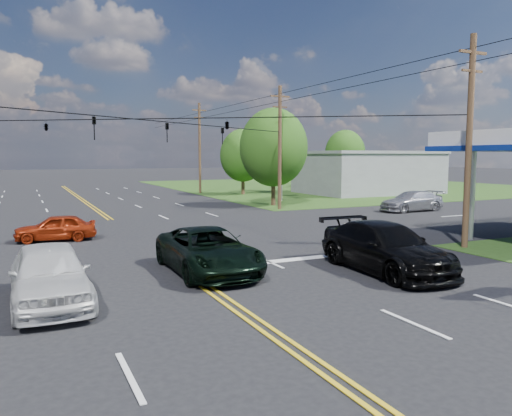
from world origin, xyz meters
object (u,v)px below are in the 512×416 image
tree_right_a (273,147)px  retail_ne (368,174)px  tree_right_b (243,155)px  suv_black (385,247)px  pickup_dkgreen (208,251)px  pole_right_far (200,147)px  tree_far_r (345,153)px  pole_ne (280,146)px  pickup_white (50,274)px  pole_se (469,139)px

tree_right_a → retail_ne: bearing=26.6°
tree_right_b → suv_black: 36.67m
tree_right_a → pickup_dkgreen: 24.81m
pole_right_far → tree_far_r: pole_right_far is taller
pole_ne → pickup_white: (-17.59, -19.37, -4.05)m
pole_se → tree_right_b: size_ratio=1.34×
pickup_dkgreen → suv_black: (5.87, -2.57, 0.08)m
pole_ne → pole_right_far: (0.00, 19.00, 0.25)m
tree_right_a → tree_far_r: bearing=42.0°
pole_se → tree_far_r: (21.00, 39.00, -0.37)m
pickup_white → pole_ne: bearing=47.2°
tree_right_b → tree_far_r: tree_far_r is taller
retail_ne → pole_se: (-17.00, -29.00, 2.72)m
pickup_dkgreen → pickup_white: bearing=-161.0°
pickup_dkgreen → tree_far_r: bearing=49.9°
pole_right_far → tree_right_b: bearing=-48.8°
retail_ne → pole_right_far: size_ratio=1.40×
retail_ne → pole_se: pole_se is taller
pole_ne → tree_right_a: (1.00, 3.00, -0.05)m
pickup_dkgreen → suv_black: suv_black is taller
pickup_dkgreen → suv_black: 6.41m
suv_black → tree_right_a: bearing=74.9°
tree_right_a → suv_black: 24.63m
tree_right_b → pickup_white: size_ratio=1.39×
pole_se → pole_ne: same height
retail_ne → pickup_dkgreen: (-29.24, -28.59, -1.40)m
retail_ne → pickup_dkgreen: retail_ne is taller
pole_ne → suv_black: size_ratio=1.57×
retail_ne → pole_right_far: (-17.00, 8.00, 2.97)m
suv_black → pickup_white: suv_black is taller
pole_right_far → tree_far_r: bearing=5.4°
tree_right_b → suv_black: (-9.87, -35.16, -3.34)m
tree_right_a → pole_ne: bearing=-108.4°
tree_right_a → pickup_white: bearing=-129.7°
pole_ne → suv_black: 21.52m
tree_right_a → suv_black: bearing=-107.7°
pole_ne → suv_black: bearing=-107.5°
pole_ne → pickup_white: size_ratio=1.86×
retail_ne → suv_black: (-23.37, -31.16, -1.32)m
tree_right_b → suv_black: tree_right_b is taller
pole_se → pickup_dkgreen: 12.92m
tree_right_a → tree_far_r: size_ratio=1.07×
pole_se → tree_far_r: 44.30m
retail_ne → suv_black: bearing=-126.9°
pole_se → pole_right_far: bearing=90.0°
pole_ne → suv_black: pole_ne is taller
tree_right_b → pickup_dkgreen: bearing=-115.8°
tree_right_a → pole_right_far: bearing=93.6°
pole_se → pickup_white: bearing=-175.6°
tree_far_r → pole_se: bearing=-118.3°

